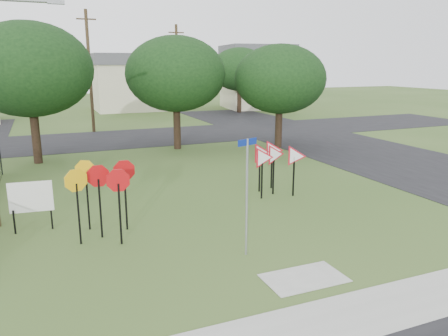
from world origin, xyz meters
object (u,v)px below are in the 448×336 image
at_px(street_name_sign, 247,190).
at_px(stop_sign_cluster, 101,183).
at_px(yield_sign_cluster, 272,156).
at_px(info_board, 31,199).

relative_size(street_name_sign, stop_sign_cluster, 1.43).
bearing_deg(street_name_sign, yield_sign_cluster, 54.45).
bearing_deg(street_name_sign, info_board, 142.74).
relative_size(yield_sign_cluster, info_board, 1.33).
height_order(yield_sign_cluster, info_board, yield_sign_cluster).
bearing_deg(yield_sign_cluster, info_board, -175.32).
distance_m(street_name_sign, stop_sign_cluster, 4.47).
xyz_separation_m(street_name_sign, info_board, (-5.44, 4.14, -0.78)).
bearing_deg(street_name_sign, stop_sign_cluster, 140.46).
xyz_separation_m(street_name_sign, yield_sign_cluster, (3.48, 4.87, -0.30)).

